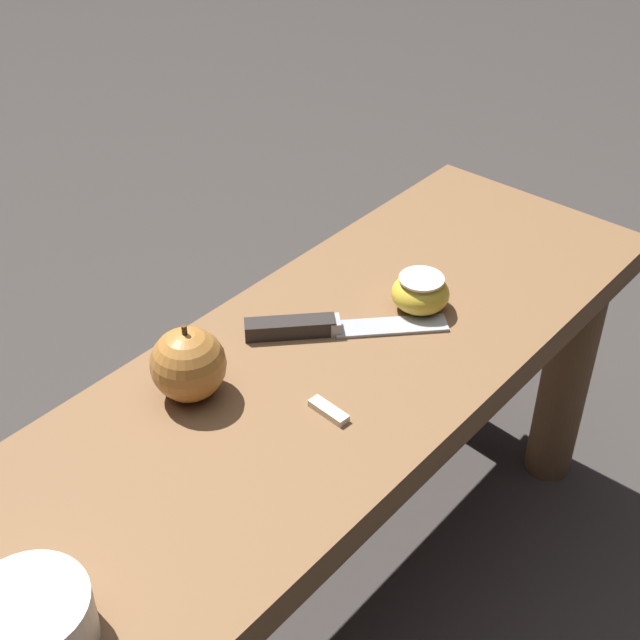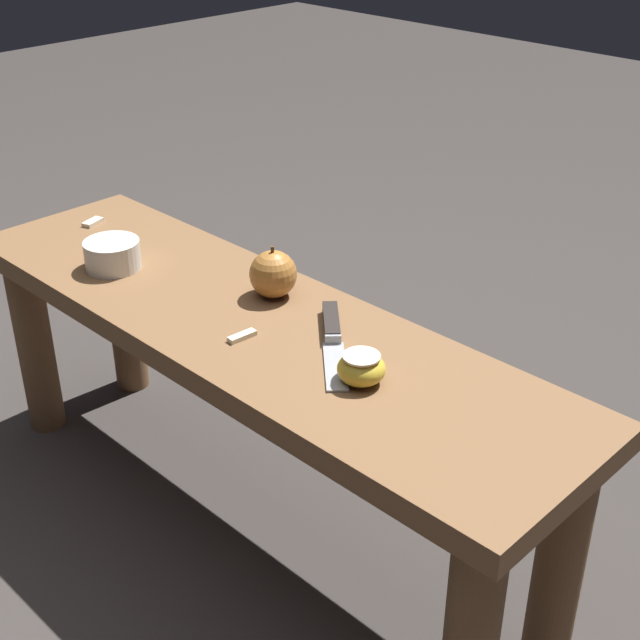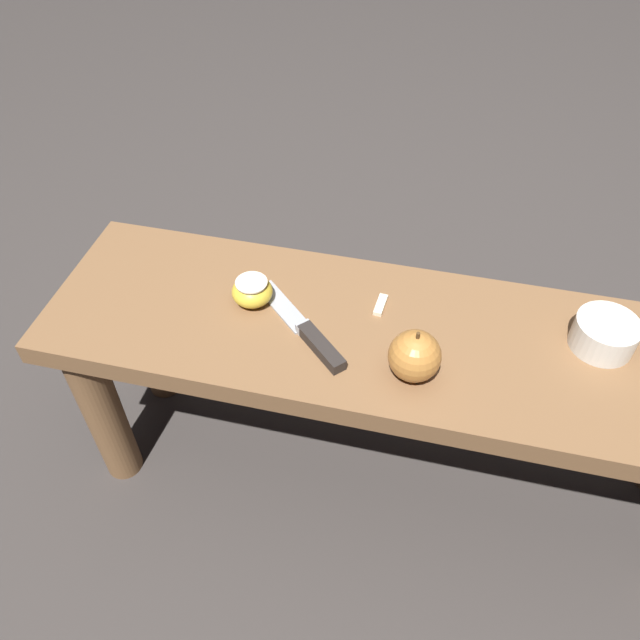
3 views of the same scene
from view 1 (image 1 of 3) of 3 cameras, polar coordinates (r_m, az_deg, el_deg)
name	(u,v)px [view 1 (image 1 of 3)]	position (r m, az deg, el deg)	size (l,w,h in m)	color
wooden_bench	(260,477)	(1.01, -3.84, -10.01)	(1.22, 0.34, 0.43)	brown
knife	(317,327)	(1.04, -0.18, -0.45)	(0.19, 0.18, 0.02)	#9EA0A5
apple_whole	(188,364)	(0.95, -8.43, -2.82)	(0.08, 0.08, 0.09)	#B27233
apple_cut	(420,293)	(1.08, 6.45, 1.75)	(0.07, 0.07, 0.04)	gold
apple_slice_center	(329,411)	(0.94, 0.55, -5.83)	(0.02, 0.05, 0.01)	beige
bowl	(32,622)	(0.78, -17.97, -17.88)	(0.10, 0.10, 0.05)	silver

